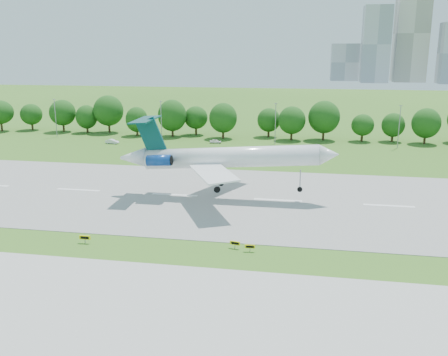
% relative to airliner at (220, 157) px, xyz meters
% --- Properties ---
extents(ground, '(600.00, 600.00, 0.00)m').
position_rel_airliner_xyz_m(ground, '(-8.91, -24.95, -8.00)').
color(ground, '#2A5516').
rests_on(ground, ground).
extents(runway, '(400.00, 45.00, 0.08)m').
position_rel_airliner_xyz_m(runway, '(-8.91, 0.05, -7.96)').
color(runway, gray).
rests_on(runway, ground).
extents(taxiway, '(400.00, 23.00, 0.08)m').
position_rel_airliner_xyz_m(taxiway, '(-8.91, -42.95, -7.96)').
color(taxiway, '#ADADA8').
rests_on(taxiway, ground).
extents(tree_line, '(288.40, 8.40, 10.40)m').
position_rel_airliner_xyz_m(tree_line, '(-8.91, 67.05, -1.81)').
color(tree_line, '#382314').
rests_on(tree_line, ground).
extents(light_poles, '(175.90, 0.25, 12.19)m').
position_rel_airliner_xyz_m(light_poles, '(-11.41, 57.05, -1.66)').
color(light_poles, gray).
rests_on(light_poles, ground).
extents(skyline, '(127.00, 52.00, 80.00)m').
position_rel_airliner_xyz_m(skyline, '(91.25, 365.66, 22.46)').
color(skyline, '#B2B2B7').
rests_on(skyline, ground).
extents(airliner, '(41.46, 30.21, 13.58)m').
position_rel_airliner_xyz_m(airliner, '(0.00, 0.00, 0.00)').
color(airliner, white).
rests_on(airliner, ground).
extents(taxi_sign_left, '(1.69, 0.23, 1.19)m').
position_rel_airliner_xyz_m(taxi_sign_left, '(-15.16, -26.16, -7.12)').
color(taxi_sign_left, gray).
rests_on(taxi_sign_left, ground).
extents(taxi_sign_centre, '(1.54, 0.51, 1.08)m').
position_rel_airliner_xyz_m(taxi_sign_centre, '(6.71, -24.28, -7.20)').
color(taxi_sign_centre, gray).
rests_on(taxi_sign_centre, ground).
extents(taxi_sign_right, '(1.47, 0.28, 1.03)m').
position_rel_airliner_xyz_m(taxi_sign_right, '(8.96, -25.06, -7.24)').
color(taxi_sign_right, gray).
rests_on(taxi_sign_right, ground).
extents(service_vehicle_a, '(4.19, 1.97, 1.33)m').
position_rel_airliner_xyz_m(service_vehicle_a, '(-41.99, 49.31, -7.33)').
color(service_vehicle_a, silver).
rests_on(service_vehicle_a, ground).
extents(service_vehicle_b, '(3.47, 1.45, 1.17)m').
position_rel_airliner_xyz_m(service_vehicle_b, '(-11.60, 55.28, -7.41)').
color(service_vehicle_b, silver).
rests_on(service_vehicle_b, ground).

